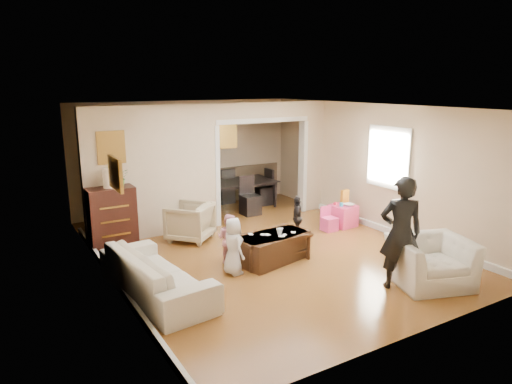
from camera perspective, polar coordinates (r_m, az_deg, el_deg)
floor at (r=8.62m, az=0.69°, el=-7.08°), size 7.00×7.00×0.00m
partition_left at (r=9.30m, az=-12.43°, el=2.45°), size 2.75×0.18×2.60m
partition_right at (r=11.10m, az=6.79°, el=4.39°), size 0.55×0.18×2.60m
partition_header at (r=10.20m, az=0.73°, el=10.07°), size 2.22×0.18×0.35m
window_pane at (r=9.62m, az=16.06°, el=4.11°), size 0.03×0.95×1.10m
framed_art_partition at (r=8.90m, az=-17.45°, el=5.26°), size 0.45×0.03×0.55m
framed_art_sofa_wall at (r=6.58m, az=-16.98°, el=2.21°), size 0.03×0.55×0.40m
framed_art_alcove at (r=11.69m, az=-3.51°, el=6.89°), size 0.45×0.03×0.55m
sofa at (r=6.91m, az=-12.23°, el=-9.78°), size 1.13×2.32×0.65m
armchair_back at (r=9.11m, az=-8.16°, el=-3.66°), size 1.12×1.12×0.73m
armchair_front at (r=7.55m, az=20.75°, el=-8.06°), size 1.37×1.28×0.72m
dresser at (r=8.94m, az=-17.34°, el=-3.06°), size 0.84×0.47×1.15m
table_lamp at (r=8.77m, az=-17.68°, el=1.68°), size 0.22×0.22×0.36m
potted_plant at (r=8.82m, az=-16.41°, el=1.70°), size 0.29×0.25×0.32m
coffee_table at (r=8.01m, az=2.09°, el=-6.88°), size 1.37×0.90×0.47m
coffee_cup at (r=7.93m, az=2.92°, el=-4.90°), size 0.13×0.13×0.10m
play_table at (r=10.08m, az=10.67°, el=-2.88°), size 0.53×0.53×0.46m
cereal_box at (r=10.13m, az=10.90°, el=-0.58°), size 0.21×0.09×0.30m
cyan_cup at (r=9.91m, az=10.49°, el=-1.53°), size 0.08×0.08×0.08m
toy_block at (r=10.02m, az=9.76°, el=-1.42°), size 0.10×0.09×0.05m
play_bowl at (r=9.96m, az=11.40°, el=-1.58°), size 0.24×0.24×0.05m
dining_table at (r=11.30m, az=-2.35°, el=-0.37°), size 1.90×1.06×0.67m
adult_person at (r=7.13m, az=17.43°, el=-4.86°), size 0.74×0.67×1.71m
child_kneel_a at (r=7.41m, az=-2.83°, el=-6.70°), size 0.32×0.47×0.93m
child_kneel_b at (r=7.86m, az=-3.40°, el=-5.77°), size 0.51×0.53×0.87m
child_toddler at (r=9.11m, az=5.11°, el=-3.18°), size 0.46×0.52×0.85m
craft_papers at (r=7.99m, az=2.34°, el=-5.14°), size 0.80×0.48×0.00m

